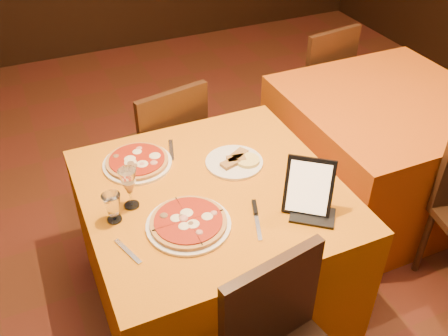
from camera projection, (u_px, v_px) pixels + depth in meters
name	position (u px, v px, depth m)	size (l,w,h in m)	color
floor	(238.00, 311.00, 2.58)	(6.00, 7.00, 0.01)	#5E2D19
main_table	(213.00, 248.00, 2.41)	(1.10, 1.10, 0.75)	orange
side_table	(380.00, 152.00, 3.05)	(1.10, 1.10, 0.75)	#BD4F0C
chair_main_far	(160.00, 147.00, 2.95)	(0.42, 0.42, 0.91)	black
chair_side_far	(309.00, 82.00, 3.61)	(0.47, 0.47, 0.91)	black
pizza_near	(189.00, 223.00, 1.99)	(0.34, 0.34, 0.03)	white
pizza_far	(137.00, 162.00, 2.31)	(0.32, 0.32, 0.03)	white
cutlet_dish	(234.00, 161.00, 2.32)	(0.27, 0.27, 0.03)	white
wine_glass	(129.00, 188.00, 2.04)	(0.07, 0.07, 0.19)	#E4BE81
water_glass	(113.00, 208.00, 1.98)	(0.07, 0.07, 0.13)	silver
tablet	(309.00, 187.00, 2.00)	(0.20, 0.02, 0.24)	black
knife	(257.00, 222.00, 2.01)	(0.21, 0.02, 0.01)	#BAB9C0
fork_near	(128.00, 251.00, 1.88)	(0.16, 0.02, 0.01)	silver
fork_far	(171.00, 150.00, 2.41)	(0.18, 0.02, 0.01)	#BBBAC1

